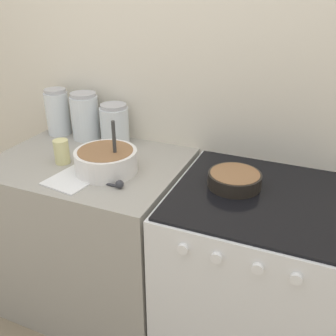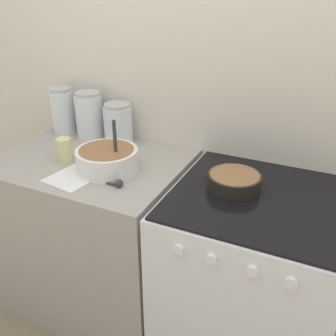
% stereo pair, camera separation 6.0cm
% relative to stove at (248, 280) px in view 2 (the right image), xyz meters
% --- Properties ---
extents(wall_back, '(4.82, 0.05, 2.40)m').
position_rel_stove_xyz_m(wall_back, '(-0.37, 0.37, 0.75)').
color(wall_back, beige).
rests_on(wall_back, ground_plane).
extents(countertop_cabinet, '(0.91, 0.69, 0.89)m').
position_rel_stove_xyz_m(countertop_cabinet, '(-0.82, 0.00, 0.00)').
color(countertop_cabinet, '#9E998E').
rests_on(countertop_cabinet, ground_plane).
extents(stove, '(0.71, 0.71, 0.89)m').
position_rel_stove_xyz_m(stove, '(0.00, 0.00, 0.00)').
color(stove, silver).
rests_on(stove, ground_plane).
extents(mixing_bowl, '(0.28, 0.28, 0.25)m').
position_rel_stove_xyz_m(mixing_bowl, '(-0.68, -0.06, 0.50)').
color(mixing_bowl, white).
rests_on(mixing_bowl, countertop_cabinet).
extents(baking_pan, '(0.22, 0.22, 0.06)m').
position_rel_stove_xyz_m(baking_pan, '(-0.11, 0.03, 0.48)').
color(baking_pan, black).
rests_on(baking_pan, stove).
extents(storage_jar_left, '(0.13, 0.13, 0.25)m').
position_rel_stove_xyz_m(storage_jar_left, '(-1.17, 0.25, 0.56)').
color(storage_jar_left, silver).
rests_on(storage_jar_left, countertop_cabinet).
extents(storage_jar_middle, '(0.15, 0.15, 0.25)m').
position_rel_stove_xyz_m(storage_jar_middle, '(-0.99, 0.25, 0.55)').
color(storage_jar_middle, silver).
rests_on(storage_jar_middle, countertop_cabinet).
extents(storage_jar_right, '(0.15, 0.15, 0.21)m').
position_rel_stove_xyz_m(storage_jar_right, '(-0.81, 0.25, 0.54)').
color(storage_jar_right, silver).
rests_on(storage_jar_right, countertop_cabinet).
extents(tin_can, '(0.07, 0.07, 0.12)m').
position_rel_stove_xyz_m(tin_can, '(-0.92, -0.07, 0.50)').
color(tin_can, beige).
rests_on(tin_can, countertop_cabinet).
extents(recipe_page, '(0.23, 0.30, 0.01)m').
position_rel_stove_xyz_m(recipe_page, '(-0.77, -0.16, 0.45)').
color(recipe_page, white).
rests_on(recipe_page, countertop_cabinet).
extents(measuring_spoon, '(0.12, 0.04, 0.04)m').
position_rel_stove_xyz_m(measuring_spoon, '(-0.56, -0.18, 0.46)').
color(measuring_spoon, '#333338').
rests_on(measuring_spoon, countertop_cabinet).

